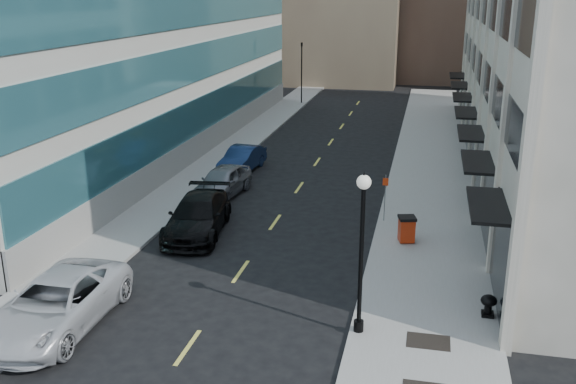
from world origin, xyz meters
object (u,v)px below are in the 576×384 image
at_px(car_black_pickup, 198,216).
at_px(car_blue_sedan, 242,159).
at_px(car_white_van, 56,304).
at_px(traffic_signal, 302,46).
at_px(urn_planter, 489,303).
at_px(trash_bin, 407,228).
at_px(lamppost, 362,240).
at_px(car_silver_sedan, 222,181).
at_px(sign_post, 385,191).

distance_m(car_black_pickup, car_blue_sedan, 11.05).
height_order(car_white_van, car_black_pickup, car_white_van).
height_order(traffic_signal, urn_planter, traffic_signal).
relative_size(trash_bin, lamppost, 0.22).
relative_size(trash_bin, urn_planter, 1.55).
height_order(trash_bin, lamppost, lamppost).
bearing_deg(urn_planter, car_white_van, -165.45).
xyz_separation_m(car_black_pickup, car_silver_sedan, (-0.68, 5.84, -0.04)).
bearing_deg(car_blue_sedan, car_silver_sedan, -79.83).
bearing_deg(trash_bin, car_white_van, -152.34).
bearing_deg(car_silver_sedan, car_white_van, -86.82).
bearing_deg(lamppost, traffic_signal, 103.79).
distance_m(car_silver_sedan, car_blue_sedan, 5.18).
xyz_separation_m(traffic_signal, lamppost, (10.80, -44.00, -2.30)).
xyz_separation_m(car_blue_sedan, lamppost, (9.57, -18.73, 2.64)).
bearing_deg(car_blue_sedan, car_black_pickup, -78.56).
height_order(car_white_van, sign_post, sign_post).
bearing_deg(sign_post, urn_planter, -61.20).
bearing_deg(car_silver_sedan, sign_post, -9.02).
height_order(traffic_signal, car_blue_sedan, traffic_signal).
relative_size(traffic_signal, lamppost, 1.25).
xyz_separation_m(traffic_signal, car_black_pickup, (2.30, -36.27, -4.84)).
relative_size(car_white_van, car_black_pickup, 1.06).
relative_size(traffic_signal, trash_bin, 5.75).
distance_m(car_silver_sedan, lamppost, 16.58).
bearing_deg(car_white_van, urn_planter, 14.35).
height_order(car_blue_sedan, trash_bin, car_blue_sedan).
relative_size(traffic_signal, sign_post, 2.97).
relative_size(car_silver_sedan, trash_bin, 4.05).
bearing_deg(sign_post, lamppost, -86.81).
bearing_deg(urn_planter, traffic_signal, 109.78).
xyz_separation_m(trash_bin, urn_planter, (3.10, -6.37, -0.18)).
xyz_separation_m(sign_post, urn_planter, (4.30, -8.97, -1.04)).
height_order(car_white_van, car_silver_sedan, car_white_van).
height_order(lamppost, sign_post, lamppost).
relative_size(car_silver_sedan, lamppost, 0.88).
xyz_separation_m(car_white_van, car_silver_sedan, (0.92, 15.28, -0.06)).
xyz_separation_m(traffic_signal, car_white_van, (0.70, -45.72, -4.83)).
distance_m(traffic_signal, trash_bin, 37.89).
height_order(car_black_pickup, car_silver_sedan, car_black_pickup).
bearing_deg(urn_planter, car_blue_sedan, 129.71).
bearing_deg(car_white_van, traffic_signal, 90.67).
bearing_deg(car_white_van, car_blue_sedan, 88.31).
distance_m(traffic_signal, car_white_van, 45.97).
bearing_deg(urn_planter, car_silver_sedan, 139.45).
xyz_separation_m(car_blue_sedan, trash_bin, (10.77, -10.33, 0.02)).
height_order(trash_bin, sign_post, sign_post).
height_order(car_silver_sedan, lamppost, lamppost).
height_order(car_black_pickup, urn_planter, car_black_pickup).
distance_m(traffic_signal, lamppost, 45.36).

